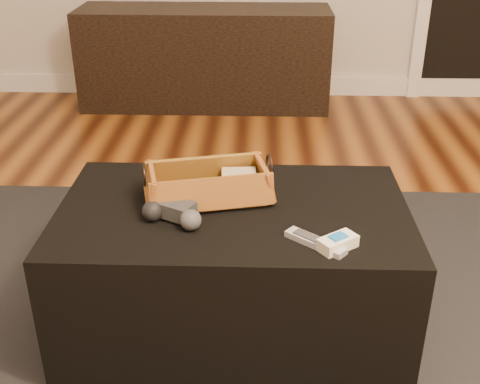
{
  "coord_description": "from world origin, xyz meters",
  "views": [
    {
      "loc": [
        -0.17,
        -1.18,
        1.25
      ],
      "look_at": [
        -0.22,
        0.3,
        0.49
      ],
      "focal_mm": 45.0,
      "sensor_mm": 36.0,
      "label": 1
    }
  ],
  "objects_px": {
    "media_cabinet": "(205,58)",
    "wicker_basket": "(208,186)",
    "cream_gadget": "(338,243)",
    "game_controller": "(174,213)",
    "silver_remote": "(315,242)",
    "ottoman": "(234,269)",
    "tv_remote": "(203,195)"
  },
  "relations": [
    {
      "from": "game_controller",
      "to": "wicker_basket",
      "type": "bearing_deg",
      "value": 59.15
    },
    {
      "from": "cream_gadget",
      "to": "media_cabinet",
      "type": "bearing_deg",
      "value": 102.81
    },
    {
      "from": "media_cabinet",
      "to": "wicker_basket",
      "type": "distance_m",
      "value": 2.16
    },
    {
      "from": "ottoman",
      "to": "media_cabinet",
      "type": "bearing_deg",
      "value": 97.1
    },
    {
      "from": "silver_remote",
      "to": "cream_gadget",
      "type": "bearing_deg",
      "value": -13.95
    },
    {
      "from": "ottoman",
      "to": "tv_remote",
      "type": "relative_size",
      "value": 5.22
    },
    {
      "from": "media_cabinet",
      "to": "silver_remote",
      "type": "bearing_deg",
      "value": -78.36
    },
    {
      "from": "media_cabinet",
      "to": "wicker_basket",
      "type": "bearing_deg",
      "value": -84.7
    },
    {
      "from": "silver_remote",
      "to": "cream_gadget",
      "type": "xyz_separation_m",
      "value": [
        0.05,
        -0.01,
        0.01
      ]
    },
    {
      "from": "tv_remote",
      "to": "wicker_basket",
      "type": "xyz_separation_m",
      "value": [
        0.01,
        0.02,
        0.02
      ]
    },
    {
      "from": "media_cabinet",
      "to": "game_controller",
      "type": "relative_size",
      "value": 8.25
    },
    {
      "from": "tv_remote",
      "to": "silver_remote",
      "type": "distance_m",
      "value": 0.38
    },
    {
      "from": "silver_remote",
      "to": "wicker_basket",
      "type": "bearing_deg",
      "value": 140.34
    },
    {
      "from": "media_cabinet",
      "to": "wicker_basket",
      "type": "xyz_separation_m",
      "value": [
        0.2,
        -2.14,
        0.18
      ]
    },
    {
      "from": "media_cabinet",
      "to": "tv_remote",
      "type": "bearing_deg",
      "value": -85.12
    },
    {
      "from": "game_controller",
      "to": "cream_gadget",
      "type": "bearing_deg",
      "value": -15.21
    },
    {
      "from": "tv_remote",
      "to": "game_controller",
      "type": "xyz_separation_m",
      "value": [
        -0.07,
        -0.12,
        0.01
      ]
    },
    {
      "from": "wicker_basket",
      "to": "cream_gadget",
      "type": "height_order",
      "value": "wicker_basket"
    },
    {
      "from": "media_cabinet",
      "to": "silver_remote",
      "type": "height_order",
      "value": "media_cabinet"
    },
    {
      "from": "media_cabinet",
      "to": "game_controller",
      "type": "bearing_deg",
      "value": -87.1
    },
    {
      "from": "ottoman",
      "to": "cream_gadget",
      "type": "bearing_deg",
      "value": -37.32
    },
    {
      "from": "silver_remote",
      "to": "cream_gadget",
      "type": "distance_m",
      "value": 0.06
    },
    {
      "from": "tv_remote",
      "to": "cream_gadget",
      "type": "height_order",
      "value": "cream_gadget"
    },
    {
      "from": "media_cabinet",
      "to": "tv_remote",
      "type": "relative_size",
      "value": 7.94
    },
    {
      "from": "wicker_basket",
      "to": "game_controller",
      "type": "height_order",
      "value": "wicker_basket"
    },
    {
      "from": "ottoman",
      "to": "game_controller",
      "type": "distance_m",
      "value": 0.3
    },
    {
      "from": "silver_remote",
      "to": "cream_gadget",
      "type": "height_order",
      "value": "cream_gadget"
    },
    {
      "from": "ottoman",
      "to": "wicker_basket",
      "type": "height_order",
      "value": "wicker_basket"
    },
    {
      "from": "ottoman",
      "to": "tv_remote",
      "type": "xyz_separation_m",
      "value": [
        -0.09,
        0.03,
        0.23
      ]
    },
    {
      "from": "ottoman",
      "to": "game_controller",
      "type": "xyz_separation_m",
      "value": [
        -0.16,
        -0.09,
        0.24
      ]
    },
    {
      "from": "media_cabinet",
      "to": "wicker_basket",
      "type": "height_order",
      "value": "media_cabinet"
    },
    {
      "from": "media_cabinet",
      "to": "ottoman",
      "type": "xyz_separation_m",
      "value": [
        0.27,
        -2.19,
        -0.08
      ]
    }
  ]
}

